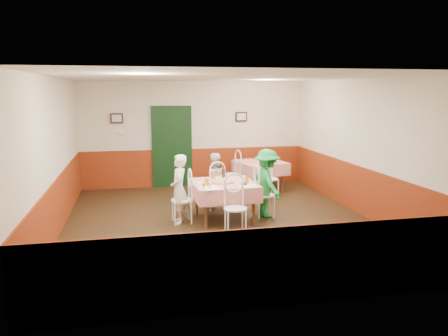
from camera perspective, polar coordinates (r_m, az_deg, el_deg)
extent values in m
plane|color=black|center=(8.66, -0.52, -7.06)|extent=(7.00, 7.00, 0.00)
plane|color=white|center=(8.28, -0.55, 11.79)|extent=(7.00, 7.00, 0.00)
cube|color=beige|center=(11.78, -3.95, 4.46)|extent=(6.00, 0.10, 2.80)
cube|color=beige|center=(5.03, 7.47, -3.31)|extent=(6.00, 0.10, 2.80)
cube|color=beige|center=(8.30, -21.28, 1.40)|extent=(0.10, 7.00, 2.80)
cube|color=beige|center=(9.42, 17.66, 2.58)|extent=(0.10, 7.00, 2.80)
cube|color=maroon|center=(11.89, -3.89, 0.13)|extent=(6.00, 0.03, 1.00)
cube|color=maroon|center=(5.33, 7.19, -12.73)|extent=(6.00, 0.03, 1.00)
cube|color=maroon|center=(8.47, -20.79, -4.62)|extent=(0.03, 7.00, 1.00)
cube|color=maroon|center=(9.57, 17.30, -2.78)|extent=(0.03, 7.00, 1.00)
cube|color=black|center=(11.70, -6.81, 2.65)|extent=(0.96, 0.06, 2.10)
cube|color=black|center=(11.59, -13.84, 6.33)|extent=(0.32, 0.03, 0.26)
cube|color=black|center=(11.95, 2.28, 6.72)|extent=(0.32, 0.03, 0.26)
cube|color=white|center=(11.61, -13.27, 4.62)|extent=(0.10, 0.03, 0.10)
cube|color=red|center=(8.73, 0.00, -4.36)|extent=(1.26, 1.26, 0.77)
cube|color=red|center=(11.28, 4.76, -1.07)|extent=(1.32, 1.32, 0.77)
cylinder|color=#B74723|center=(8.61, -0.12, -1.84)|extent=(0.44, 0.44, 0.03)
cylinder|color=white|center=(8.57, -2.86, -1.96)|extent=(0.26, 0.26, 0.01)
cylinder|color=white|center=(8.78, 2.56, -1.67)|extent=(0.26, 0.26, 0.01)
cylinder|color=white|center=(9.05, -0.54, -1.29)|extent=(0.26, 0.26, 0.01)
cylinder|color=#BF7219|center=(8.33, -2.29, -1.88)|extent=(0.08, 0.08, 0.14)
cylinder|color=#BF7219|center=(8.53, 2.95, -1.55)|extent=(0.09, 0.09, 0.15)
cylinder|color=#BF7219|center=(9.00, -1.46, -0.93)|extent=(0.08, 0.08, 0.15)
cylinder|color=#381C0A|center=(9.04, -0.07, -0.58)|extent=(0.07, 0.07, 0.24)
cylinder|color=silver|center=(8.15, -1.96, -2.32)|extent=(0.04, 0.04, 0.09)
cylinder|color=silver|center=(8.09, -1.85, -2.41)|extent=(0.04, 0.04, 0.09)
cylinder|color=#B23319|center=(8.17, -2.67, -2.29)|extent=(0.04, 0.04, 0.09)
cube|color=white|center=(8.16, -1.72, -2.61)|extent=(0.37, 0.45, 0.00)
cube|color=white|center=(8.36, 3.22, -2.31)|extent=(0.36, 0.45, 0.00)
cube|color=black|center=(8.43, 2.59, -2.14)|extent=(0.11, 0.09, 0.02)
imported|color=gray|center=(8.49, -5.91, -2.76)|extent=(0.38, 0.53, 1.35)
imported|color=gray|center=(9.53, -1.32, -1.67)|extent=(0.62, 0.50, 1.22)
imported|color=gray|center=(8.92, 5.62, -1.98)|extent=(0.67, 0.98, 1.39)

